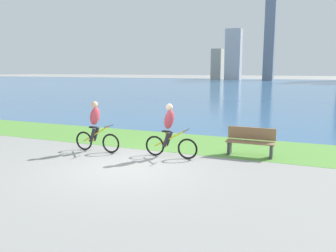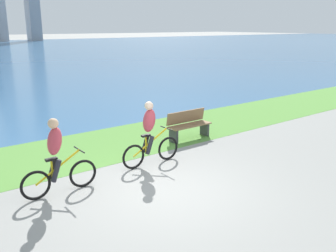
% 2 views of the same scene
% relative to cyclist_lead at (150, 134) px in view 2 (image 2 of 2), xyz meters
% --- Properties ---
extents(ground_plane, '(300.00, 300.00, 0.00)m').
position_rel_cyclist_lead_xyz_m(ground_plane, '(-0.70, -1.52, -0.84)').
color(ground_plane, gray).
extents(grass_strip_bayside, '(120.00, 3.24, 0.01)m').
position_rel_cyclist_lead_xyz_m(grass_strip_bayside, '(-0.70, 2.19, -0.83)').
color(grass_strip_bayside, '#59933D').
rests_on(grass_strip_bayside, ground).
extents(cyclist_lead, '(1.74, 0.52, 1.68)m').
position_rel_cyclist_lead_xyz_m(cyclist_lead, '(0.00, 0.00, 0.00)').
color(cyclist_lead, black).
rests_on(cyclist_lead, ground).
extents(cyclist_trailing, '(1.70, 0.52, 1.68)m').
position_rel_cyclist_lead_xyz_m(cyclist_trailing, '(-2.55, -0.24, 0.00)').
color(cyclist_trailing, black).
rests_on(cyclist_trailing, ground).
extents(bench_near_path, '(1.50, 0.47, 0.90)m').
position_rel_cyclist_lead_xyz_m(bench_near_path, '(2.29, 1.16, -0.39)').
color(bench_near_path, olive).
rests_on(bench_near_path, ground).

